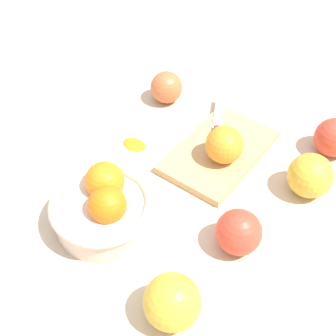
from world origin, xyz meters
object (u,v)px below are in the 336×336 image
(orange_on_board, at_px, (224,145))
(apple_front_left, at_px, (239,232))
(bowl, at_px, (104,207))
(apple_back_right, at_px, (166,87))
(apple_front_right_2, at_px, (334,138))
(apple_front_left_2, at_px, (172,302))
(knife, at_px, (217,125))
(apple_front_right, at_px, (310,176))
(cutting_board, at_px, (219,152))

(orange_on_board, relative_size, apple_front_left, 0.95)
(bowl, xyz_separation_m, apple_back_right, (0.34, 0.12, -0.00))
(apple_front_right_2, xyz_separation_m, apple_front_left_2, (-0.47, 0.05, 0.00))
(orange_on_board, xyz_separation_m, knife, (0.07, 0.06, -0.03))
(knife, bearing_deg, apple_front_right, -100.71)
(apple_front_right_2, relative_size, apple_back_right, 1.08)
(cutting_board, relative_size, apple_front_left_2, 2.79)
(bowl, xyz_separation_m, apple_front_left, (0.09, -0.21, -0.00))
(bowl, relative_size, apple_front_right, 2.16)
(apple_front_left, bearing_deg, apple_back_right, 52.72)
(cutting_board, distance_m, knife, 0.07)
(apple_front_left, distance_m, apple_front_right_2, 0.31)
(cutting_board, distance_m, orange_on_board, 0.05)
(apple_front_right_2, height_order, apple_back_right, apple_front_right_2)
(apple_front_left_2, bearing_deg, apple_front_right, -9.14)
(apple_back_right, bearing_deg, apple_front_left, -127.28)
(knife, xyz_separation_m, apple_back_right, (0.03, 0.15, 0.01))
(knife, distance_m, apple_back_right, 0.15)
(bowl, xyz_separation_m, cutting_board, (0.26, -0.07, -0.03))
(apple_back_right, relative_size, apple_front_left_2, 0.84)
(apple_front_left_2, bearing_deg, knife, 22.91)
(apple_front_left, distance_m, apple_back_right, 0.41)
(apple_front_right, relative_size, apple_front_right_2, 1.07)
(bowl, distance_m, apple_back_right, 0.36)
(apple_front_right, bearing_deg, orange_on_board, 101.44)
(orange_on_board, xyz_separation_m, apple_front_right_2, (0.16, -0.15, -0.01))
(orange_on_board, bearing_deg, apple_front_right_2, -44.50)
(bowl, relative_size, cutting_board, 0.75)
(cutting_board, xyz_separation_m, apple_front_left_2, (-0.33, -0.12, 0.03))
(knife, distance_m, apple_front_left, 0.28)
(bowl, distance_m, apple_front_left_2, 0.21)
(orange_on_board, bearing_deg, bowl, 159.28)
(knife, relative_size, apple_front_right, 1.79)
(knife, relative_size, apple_front_left_2, 1.74)
(cutting_board, height_order, orange_on_board, orange_on_board)
(knife, xyz_separation_m, apple_front_right, (-0.04, -0.22, 0.02))
(cutting_board, relative_size, apple_front_right, 2.86)
(orange_on_board, xyz_separation_m, apple_back_right, (0.10, 0.21, -0.02))
(knife, bearing_deg, orange_on_board, -141.71)
(orange_on_board, bearing_deg, apple_front_left_2, -161.42)
(apple_back_right, bearing_deg, cutting_board, -113.14)
(apple_front_left, height_order, apple_back_right, apple_front_left)
(apple_front_right, bearing_deg, apple_front_right_2, 2.60)
(knife, distance_m, apple_front_right, 0.22)
(apple_front_left, xyz_separation_m, apple_back_right, (0.25, 0.33, -0.00))
(orange_on_board, height_order, apple_front_left, orange_on_board)
(cutting_board, distance_m, apple_front_right_2, 0.22)
(apple_front_right, bearing_deg, knife, 79.29)
(apple_back_right, bearing_deg, bowl, -160.76)
(apple_front_left, distance_m, apple_front_right, 0.18)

